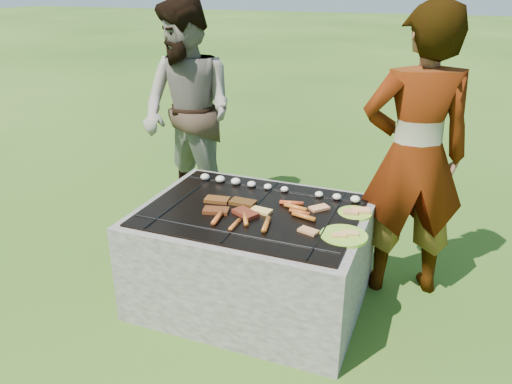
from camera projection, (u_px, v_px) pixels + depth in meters
lawn at (253, 297)px, 3.13m from camera, size 60.00×60.00×0.00m
fire_pit at (253, 258)px, 3.02m from camera, size 1.30×1.00×0.62m
mushrooms at (267, 186)px, 3.16m from camera, size 1.06×0.06×0.04m
pork_slabs at (231, 206)px, 2.90m from camera, size 0.39×0.26×0.02m
sausages at (269, 216)px, 2.78m from camera, size 0.54×0.47×0.03m
bread_on_grate at (293, 215)px, 2.80m from camera, size 0.44×0.41×0.02m
plate_far at (355, 213)px, 2.85m from camera, size 0.22×0.22×0.03m
plate_near at (344, 236)px, 2.59m from camera, size 0.30×0.30×0.03m
cook at (414, 158)px, 2.92m from camera, size 0.74×0.61×1.76m
bystander at (188, 114)px, 3.93m from camera, size 1.01×0.89×1.73m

